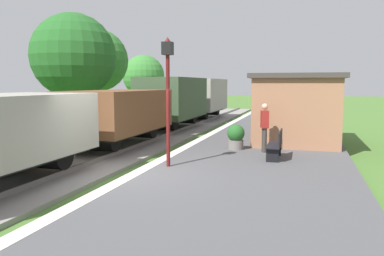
% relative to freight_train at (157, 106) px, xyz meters
% --- Properties ---
extents(ground_plane, '(160.00, 160.00, 0.00)m').
position_rel_freight_train_xyz_m(ground_plane, '(2.40, -8.83, -1.55)').
color(ground_plane, '#47702D').
extents(platform_slab, '(6.00, 60.00, 0.25)m').
position_rel_freight_train_xyz_m(platform_slab, '(5.60, -8.83, -1.43)').
color(platform_slab, '#4C4C4F').
rests_on(platform_slab, ground).
extents(platform_edge_stripe, '(0.36, 60.00, 0.01)m').
position_rel_freight_train_xyz_m(platform_edge_stripe, '(2.80, -8.83, -1.30)').
color(platform_edge_stripe, silver).
rests_on(platform_edge_stripe, platform_slab).
extents(track_ballast, '(3.80, 60.00, 0.12)m').
position_rel_freight_train_xyz_m(track_ballast, '(-0.00, -8.83, -1.49)').
color(track_ballast, gray).
rests_on(track_ballast, ground).
extents(rail_near, '(0.07, 60.00, 0.14)m').
position_rel_freight_train_xyz_m(rail_near, '(0.72, -8.83, -1.36)').
color(rail_near, slate).
rests_on(rail_near, track_ballast).
extents(rail_far, '(0.07, 60.00, 0.14)m').
position_rel_freight_train_xyz_m(rail_far, '(-0.72, -8.83, -1.36)').
color(rail_far, slate).
rests_on(rail_far, track_ballast).
extents(freight_train, '(2.50, 26.00, 2.72)m').
position_rel_freight_train_xyz_m(freight_train, '(0.00, 0.00, 0.00)').
color(freight_train, gray).
rests_on(freight_train, rail_near).
extents(station_hut, '(3.50, 5.80, 2.78)m').
position_rel_freight_train_xyz_m(station_hut, '(6.80, -0.98, 0.10)').
color(station_hut, '#9E6B4C').
rests_on(station_hut, platform_slab).
extents(bench_near_hut, '(0.42, 1.50, 0.91)m').
position_rel_freight_train_xyz_m(bench_near_hut, '(6.27, -5.60, -0.83)').
color(bench_near_hut, black).
rests_on(bench_near_hut, platform_slab).
extents(bench_down_platform, '(0.42, 1.50, 0.91)m').
position_rel_freight_train_xyz_m(bench_down_platform, '(6.27, 3.12, -0.83)').
color(bench_down_platform, black).
rests_on(bench_down_platform, platform_slab).
extents(person_waiting, '(0.33, 0.43, 1.71)m').
position_rel_freight_train_xyz_m(person_waiting, '(5.77, -4.45, -0.37)').
color(person_waiting, '#38332D').
rests_on(person_waiting, platform_slab).
extents(potted_planter, '(0.64, 0.64, 0.92)m').
position_rel_freight_train_xyz_m(potted_planter, '(4.72, -4.14, -0.83)').
color(potted_planter, slate).
rests_on(potted_planter, platform_slab).
extents(lamp_post_near, '(0.28, 0.28, 3.70)m').
position_rel_freight_train_xyz_m(lamp_post_near, '(3.35, -7.65, 1.25)').
color(lamp_post_near, '#591414').
rests_on(lamp_post_near, platform_slab).
extents(tree_trackside_far, '(4.44, 4.44, 6.32)m').
position_rel_freight_train_xyz_m(tree_trackside_far, '(-4.65, 0.02, 2.54)').
color(tree_trackside_far, '#4C3823').
rests_on(tree_trackside_far, ground).
extents(tree_field_left, '(4.49, 4.49, 6.57)m').
position_rel_freight_train_xyz_m(tree_field_left, '(-7.49, 7.41, 2.77)').
color(tree_field_left, '#4C3823').
rests_on(tree_field_left, ground).
extents(tree_field_distant, '(3.90, 3.90, 5.33)m').
position_rel_freight_train_xyz_m(tree_field_distant, '(-7.52, 15.96, 1.82)').
color(tree_field_distant, '#4C3823').
rests_on(tree_field_distant, ground).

